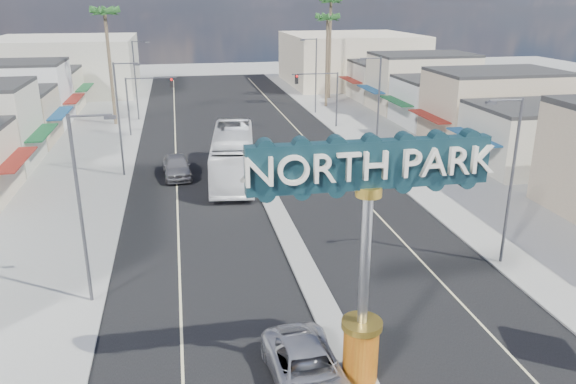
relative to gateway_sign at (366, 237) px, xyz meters
name	(u,v)px	position (x,y,z in m)	size (l,w,h in m)	color
ground	(255,169)	(0.00, 28.02, -5.93)	(160.00, 160.00, 0.00)	gray
road	(255,169)	(0.00, 28.02, -5.92)	(20.00, 120.00, 0.01)	black
median_island	(294,247)	(0.00, 12.02, -5.85)	(1.30, 30.00, 0.16)	gray
sidewalk_left	(80,178)	(-14.00, 28.02, -5.87)	(8.00, 120.00, 0.12)	gray
sidewalk_right	(412,159)	(14.00, 28.02, -5.87)	(8.00, 120.00, 0.12)	gray
storefront_row_right	(452,98)	(24.00, 41.02, -2.93)	(12.00, 42.00, 6.00)	#B7B29E
backdrop_far_left	(66,65)	(-22.00, 73.02, -1.93)	(20.00, 20.00, 8.00)	#B7B29E
backdrop_far_right	(350,59)	(22.00, 73.02, -1.93)	(20.00, 20.00, 8.00)	beige
gateway_sign	(366,237)	(0.00, 0.00, 0.00)	(8.20, 1.50, 9.15)	#BF440E
traffic_signal_left	(145,94)	(-9.18, 42.02, -1.65)	(5.09, 0.45, 6.00)	#47474C
traffic_signal_right	(321,89)	(9.18, 42.02, -1.65)	(5.09, 0.45, 6.00)	#47474C
streetlight_l_near	(83,202)	(-10.43, 8.02, -0.86)	(2.03, 0.22, 9.00)	#47474C
streetlight_l_mid	(121,114)	(-10.43, 28.02, -0.86)	(2.03, 0.22, 9.00)	#47474C
streetlight_l_far	(137,76)	(-10.43, 50.02, -0.86)	(2.03, 0.22, 9.00)	#47474C
streetlight_r_near	(509,174)	(10.43, 8.02, -0.86)	(2.03, 0.22, 9.00)	#47474C
streetlight_r_mid	(377,104)	(10.43, 28.02, -0.86)	(2.03, 0.22, 9.00)	#47474C
streetlight_r_far	(315,72)	(10.43, 50.02, -0.86)	(2.03, 0.22, 9.00)	#47474C
palm_left_far	(105,18)	(-13.00, 48.02, 5.57)	(2.60, 2.60, 13.10)	brown
palm_right_mid	(328,22)	(13.00, 54.02, 4.67)	(2.60, 2.60, 12.10)	brown
palm_right_far	(331,7)	(15.00, 60.02, 6.46)	(2.60, 2.60, 14.10)	brown
suv_left	(307,370)	(-2.00, 0.05, -5.15)	(2.57, 5.57, 1.55)	silver
car_parked_left	(177,166)	(-6.43, 27.10, -5.04)	(2.10, 5.22, 1.78)	slate
car_parked_right	(333,156)	(6.78, 28.06, -5.17)	(1.61, 4.61, 1.52)	silver
city_bus	(233,155)	(-2.00, 26.13, -4.07)	(3.12, 13.34, 3.72)	white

